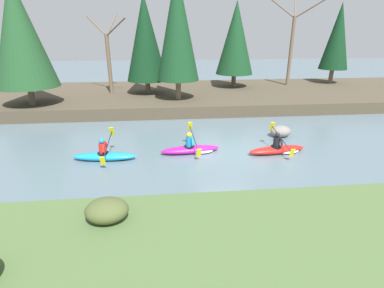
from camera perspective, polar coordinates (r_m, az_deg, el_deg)
name	(u,v)px	position (r m, az deg, el deg)	size (l,w,h in m)	color
ground_plane	(227,152)	(14.01, 6.72, -1.47)	(90.00, 90.00, 0.00)	slate
riverbank_near	(291,255)	(7.92, 18.37, -19.44)	(44.00, 5.14, 0.63)	#4C6638
riverbank_far	(199,96)	(24.08, 1.37, 9.17)	(44.00, 10.42, 0.77)	#4C4233
conifer_tree_far_left	(19,33)	(21.60, -30.03, 17.79)	(3.73, 3.73, 7.52)	brown
conifer_tree_left	(145,38)	(22.93, -8.89, 19.29)	(2.95, 2.95, 6.95)	brown
conifer_tree_mid_left	(177,26)	(20.70, -2.80, 21.57)	(2.83, 2.83, 8.23)	#7A664C
conifer_tree_centre	(236,38)	(25.58, 8.31, 19.29)	(3.02, 3.02, 6.67)	brown
conifer_tree_mid_right	(337,37)	(30.00, 25.97, 17.91)	(2.42, 2.42, 6.70)	brown
bare_tree_upstream	(109,57)	(23.63, -15.55, 15.72)	(3.14, 3.10, 5.66)	brown
bare_tree_mid_upstream	(292,43)	(27.66, 18.47, 17.82)	(4.07, 4.02, 7.43)	brown
shrub_clump_second	(107,210)	(8.24, -15.91, -12.05)	(1.12, 0.94, 0.61)	#4C562D
kayaker_lead	(279,149)	(14.26, 16.25, -0.93)	(2.80, 2.07, 1.20)	red
kayaker_middle	(193,149)	(13.72, 0.14, -0.93)	(2.79, 2.07, 1.20)	#C61999
kayaker_trailing	(105,155)	(13.49, -16.24, -2.09)	(2.79, 2.07, 1.20)	#1993D6
boulder_midstream	(281,131)	(16.44, 16.53, 2.34)	(1.07, 0.84, 0.60)	gray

